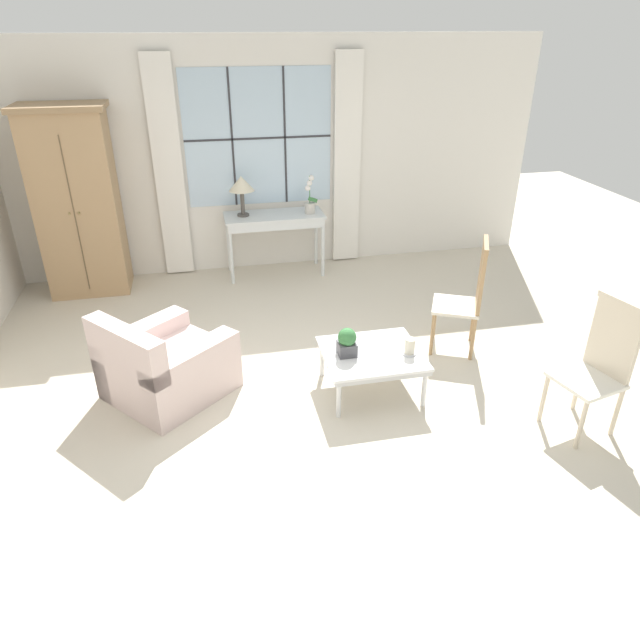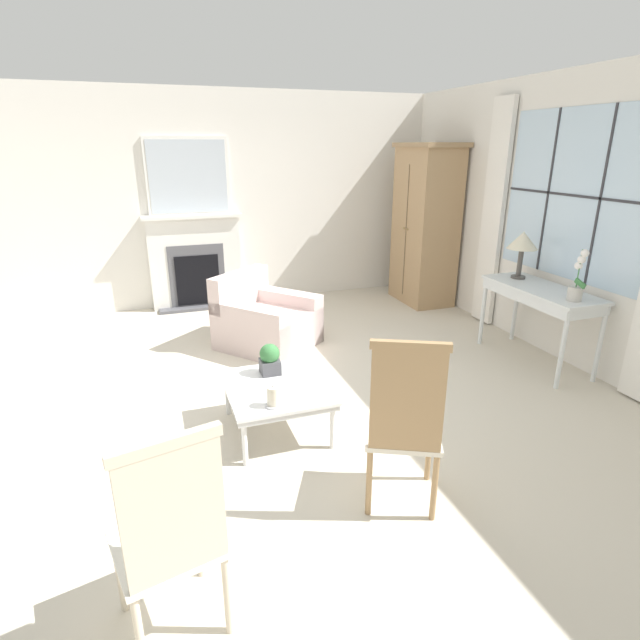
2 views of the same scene
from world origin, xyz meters
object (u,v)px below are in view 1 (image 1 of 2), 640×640
Objects in this scene: side_chair_wooden at (469,292)px; potted_plant_small at (347,342)px; table_lamp at (241,185)px; armchair_upholstered at (166,368)px; coffee_table at (372,356)px; console_table at (274,221)px; potted_orchid at (310,200)px; accent_chair_wooden at (600,361)px; pillar_candle at (410,347)px; armoire at (78,203)px.

potted_plant_small is (-1.33, -0.48, -0.11)m from side_chair_wooden.
armchair_upholstered is (-0.94, -2.51, -0.90)m from table_lamp.
armchair_upholstered is at bearing 169.65° from coffee_table.
potted_orchid reaches higher than console_table.
armchair_upholstered is at bearing 160.77° from accent_chair_wooden.
pillar_candle is at bearing 149.52° from accent_chair_wooden.
potted_orchid is at bearing -0.50° from armoire.
table_lamp is at bearing 122.91° from accent_chair_wooden.
potted_orchid is 2.95× the size of pillar_candle.
potted_orchid is at bearing -5.67° from console_table.
armoire is 2.28m from console_table.
table_lamp is at bearing 1.25° from armoire.
armoire is 2.77m from armchair_upholstered.
table_lamp is 1.96× the size of potted_plant_small.
side_chair_wooden reaches higher than coffee_table.
potted_orchid is at bearing 89.76° from coffee_table.
armoire is 3.94m from coffee_table.
coffee_table is 5.26× the size of pillar_candle.
potted_orchid reaches higher than side_chair_wooden.
potted_plant_small is at bearing -94.84° from potted_orchid.
potted_orchid is 2.92m from pillar_candle.
coffee_table is at bearing 162.62° from pillar_candle.
pillar_candle is at bearing -11.41° from armchair_upholstered.
console_table is 3.01m from pillar_candle.
armoire is 2.54× the size of coffee_table.
console_table is 2.85m from armchair_upholstered.
table_lamp is 2.96m from potted_plant_small.
potted_plant_small is (-1.78, 0.84, -0.09)m from accent_chair_wooden.
potted_plant_small is at bearing -11.50° from armchair_upholstered.
table_lamp is at bearing 105.99° from coffee_table.
armchair_upholstered reaches higher than pillar_candle.
table_lamp is (1.87, 0.04, 0.09)m from armoire.
armchair_upholstered is at bearing 168.59° from pillar_candle.
side_chair_wooden is 7.11× the size of pillar_candle.
side_chair_wooden is at bearing 36.21° from pillar_candle.
armoire is 13.39× the size of pillar_candle.
potted_plant_small is at bearing -160.01° from side_chair_wooden.
accent_chair_wooden is at bearing -19.23° from armchair_upholstered.
armchair_upholstered is (-1.76, -2.45, -0.69)m from potted_orchid.
potted_orchid is at bearing 115.61° from side_chair_wooden.
armoire reaches higher than accent_chair_wooden.
armchair_upholstered reaches higher than potted_plant_small.
side_chair_wooden reaches higher than potted_plant_small.
potted_orchid is 3.10m from armchair_upholstered.
table_lamp is at bearing 101.80° from potted_plant_small.
pillar_candle is at bearing -17.38° from coffee_table.
accent_chair_wooden reaches higher than armchair_upholstered.
potted_orchid is 0.56× the size of coffee_table.
armoire is at bearing 110.68° from armchair_upholstered.
table_lamp reaches higher than armchair_upholstered.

